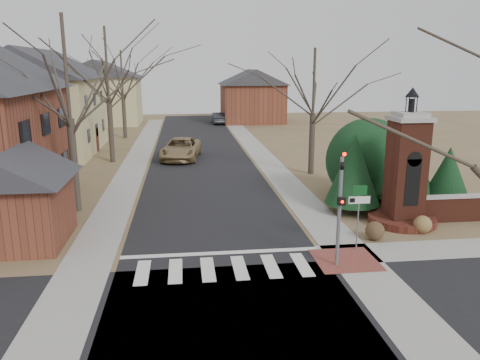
{
  "coord_description": "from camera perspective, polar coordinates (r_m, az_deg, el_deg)",
  "views": [
    {
      "loc": [
        -1.36,
        -15.39,
        7.39
      ],
      "look_at": [
        1.24,
        6.0,
        2.14
      ],
      "focal_mm": 35.0,
      "sensor_mm": 36.0,
      "label": 1
    }
  ],
  "objects": [
    {
      "name": "pickup_truck",
      "position": [
        38.52,
        -7.2,
        3.81
      ],
      "size": [
        3.67,
        6.43,
        1.69
      ],
      "primitive_type": "imported",
      "rotation": [
        0.0,
        0.0,
        -0.15
      ],
      "color": "#9B8154",
      "rests_on": "ground"
    },
    {
      "name": "traffic_signal_pole",
      "position": [
        17.61,
        12.11,
        -2.44
      ],
      "size": [
        0.28,
        0.41,
        4.5
      ],
      "color": "slate",
      "rests_on": "ground"
    },
    {
      "name": "house_stucco_left",
      "position": [
        44.18,
        -23.17,
        8.99
      ],
      "size": [
        9.8,
        12.8,
        9.28
      ],
      "color": "tan",
      "rests_on": "ground"
    },
    {
      "name": "cross_street",
      "position": [
        14.49,
        -0.62,
        -16.94
      ],
      "size": [
        120.0,
        8.0,
        0.01
      ],
      "primitive_type": "cube",
      "color": "black",
      "rests_on": "ground"
    },
    {
      "name": "bare_tree_0",
      "position": [
        25.04,
        -20.55,
        13.56
      ],
      "size": [
        8.05,
        8.05,
        11.15
      ],
      "color": "#473D33",
      "rests_on": "ground"
    },
    {
      "name": "bare_tree_3",
      "position": [
        32.63,
        9.03,
        12.3
      ],
      "size": [
        7.0,
        7.0,
        9.7
      ],
      "color": "#473D33",
      "rests_on": "ground"
    },
    {
      "name": "main_street",
      "position": [
        38.14,
        -4.76,
        2.49
      ],
      "size": [
        8.0,
        70.0,
        0.01
      ],
      "primitive_type": "cube",
      "color": "black",
      "rests_on": "ground"
    },
    {
      "name": "sidewalk_left",
      "position": [
        38.31,
        -12.56,
        2.26
      ],
      "size": [
        2.0,
        60.0,
        0.02
      ],
      "primitive_type": "cube",
      "color": "gray",
      "rests_on": "ground"
    },
    {
      "name": "sign_post",
      "position": [
        19.49,
        14.28,
        -2.94
      ],
      "size": [
        0.9,
        0.07,
        2.75
      ],
      "color": "slate",
      "rests_on": "ground"
    },
    {
      "name": "house_distant_right",
      "position": [
        64.18,
        1.49,
        10.35
      ],
      "size": [
        8.8,
        8.8,
        7.3
      ],
      "color": "brown",
      "rests_on": "ground"
    },
    {
      "name": "ground",
      "position": [
        17.13,
        -1.75,
        -11.86
      ],
      "size": [
        120.0,
        120.0,
        0.0
      ],
      "primitive_type": "plane",
      "color": "brown",
      "rests_on": "ground"
    },
    {
      "name": "evergreen_far",
      "position": [
        27.07,
        24.05,
        0.79
      ],
      "size": [
        2.4,
        2.4,
        3.3
      ],
      "color": "#473D33",
      "rests_on": "ground"
    },
    {
      "name": "bare_tree_2",
      "position": [
        50.77,
        -14.24,
        12.88
      ],
      "size": [
        7.35,
        7.35,
        10.19
      ],
      "color": "#473D33",
      "rests_on": "ground"
    },
    {
      "name": "brick_gate_monument",
      "position": [
        23.45,
        19.48,
        0.03
      ],
      "size": [
        3.2,
        3.2,
        6.47
      ],
      "color": "#5E291B",
      "rests_on": "ground"
    },
    {
      "name": "curb_apron",
      "position": [
        19.0,
        12.74,
        -9.5
      ],
      "size": [
        2.4,
        2.4,
        0.02
      ],
      "primitive_type": "cube",
      "color": "brown",
      "rests_on": "ground"
    },
    {
      "name": "evergreen_mid",
      "position": [
        26.83,
        19.44,
        2.63
      ],
      "size": [
        3.4,
        3.4,
        4.7
      ],
      "color": "#473D33",
      "rests_on": "ground"
    },
    {
      "name": "dry_shrub_right",
      "position": [
        22.85,
        21.36,
        -5.07
      ],
      "size": [
        0.82,
        0.82,
        0.82
      ],
      "primitive_type": "sphere",
      "color": "olive",
      "rests_on": "ground"
    },
    {
      "name": "evergreen_mass",
      "position": [
        27.42,
        15.41,
        2.72
      ],
      "size": [
        4.8,
        4.8,
        4.8
      ],
      "primitive_type": "sphere",
      "color": "black",
      "rests_on": "ground"
    },
    {
      "name": "evergreen_near",
      "position": [
        24.51,
        13.68,
        1.32
      ],
      "size": [
        2.8,
        2.8,
        4.1
      ],
      "color": "#473D33",
      "rests_on": "ground"
    },
    {
      "name": "stop_bar",
      "position": [
        19.22,
        -2.38,
        -8.89
      ],
      "size": [
        8.0,
        0.35,
        0.02
      ],
      "primitive_type": "cube",
      "color": "silver",
      "rests_on": "ground"
    },
    {
      "name": "distant_car",
      "position": [
        62.25,
        -2.64,
        7.56
      ],
      "size": [
        1.79,
        4.63,
        1.5
      ],
      "primitive_type": "imported",
      "rotation": [
        0.0,
        0.0,
        3.19
      ],
      "color": "#33363B",
      "rests_on": "ground"
    },
    {
      "name": "garage_left",
      "position": [
        21.75,
        -25.92,
        -1.41
      ],
      "size": [
        4.8,
        4.8,
        4.29
      ],
      "color": "brown",
      "rests_on": "ground"
    },
    {
      "name": "bare_tree_1",
      "position": [
        37.82,
        -16.01,
        14.16
      ],
      "size": [
        8.4,
        8.4,
        11.64
      ],
      "color": "#473D33",
      "rests_on": "ground"
    },
    {
      "name": "sidewalk_right_main",
      "position": [
        38.67,
        2.97,
        2.68
      ],
      "size": [
        2.0,
        60.0,
        0.02
      ],
      "primitive_type": "cube",
      "color": "gray",
      "rests_on": "ground"
    },
    {
      "name": "house_distant_left",
      "position": [
        64.35,
        -16.72,
        10.33
      ],
      "size": [
        10.8,
        8.8,
        8.53
      ],
      "color": "tan",
      "rests_on": "ground"
    },
    {
      "name": "crosswalk_zone",
      "position": [
        17.85,
        -1.98,
        -10.73
      ],
      "size": [
        8.0,
        2.2,
        0.02
      ],
      "primitive_type": "cube",
      "color": "silver",
      "rests_on": "ground"
    },
    {
      "name": "dry_shrub_left",
      "position": [
        21.29,
        16.11,
        -5.97
      ],
      "size": [
        0.83,
        0.83,
        0.83
      ],
      "primitive_type": "sphere",
      "color": "#4F3924",
      "rests_on": "ground"
    }
  ]
}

